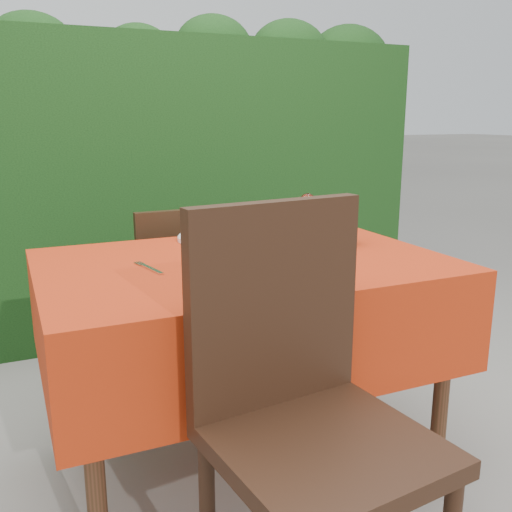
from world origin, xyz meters
name	(u,v)px	position (x,y,z in m)	size (l,w,h in m)	color
ground	(245,467)	(0.00, 0.00, 0.00)	(60.00, 60.00, 0.00)	slate
hedge	(136,167)	(0.00, 1.55, 0.92)	(3.20, 0.55, 1.78)	black
dining_table	(244,304)	(0.00, 0.00, 0.60)	(1.26, 0.86, 0.75)	#472617
chair_near	(301,393)	(-0.10, -0.58, 0.57)	(0.50, 0.50, 1.00)	black
chair_far	(177,288)	(-0.04, 0.66, 0.47)	(0.38, 0.38, 0.83)	black
pizza_plate	(274,261)	(0.04, -0.15, 0.77)	(0.33, 0.33, 0.06)	white
pasta_plate	(208,234)	(-0.01, 0.32, 0.77)	(0.22, 0.22, 0.06)	white
water_glass	(344,230)	(0.41, 0.07, 0.80)	(0.09, 0.09, 0.11)	silver
wine_glass	(307,207)	(0.34, 0.21, 0.87)	(0.07, 0.07, 0.17)	silver
fork	(151,269)	(-0.30, -0.01, 0.75)	(0.02, 0.18, 0.00)	silver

